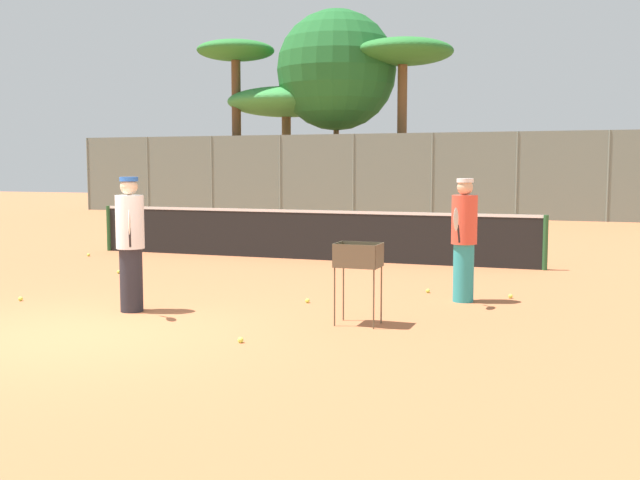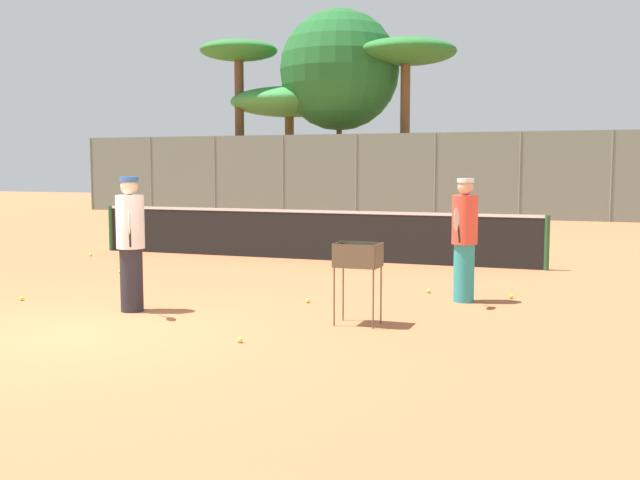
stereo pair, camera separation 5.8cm
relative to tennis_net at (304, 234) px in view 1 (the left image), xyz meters
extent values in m
plane|color=#B7663D|center=(0.00, -7.74, -0.56)|extent=(80.00, 80.00, 0.00)
cylinder|color=#26592D|center=(-4.99, 0.00, -0.02)|extent=(0.10, 0.10, 1.07)
cylinder|color=#26592D|center=(4.99, 0.00, -0.02)|extent=(0.10, 0.10, 1.07)
cube|color=black|center=(0.00, 0.00, -0.05)|extent=(9.97, 0.01, 1.01)
cube|color=white|center=(0.00, 0.00, 0.48)|extent=(9.97, 0.02, 0.06)
cylinder|color=slate|center=(-15.99, 13.91, 1.09)|extent=(0.08, 0.08, 3.30)
cylinder|color=slate|center=(-12.79, 13.91, 1.09)|extent=(0.08, 0.08, 3.30)
cylinder|color=slate|center=(-9.59, 13.91, 1.09)|extent=(0.08, 0.08, 3.30)
cylinder|color=slate|center=(-6.39, 13.91, 1.09)|extent=(0.08, 0.08, 3.30)
cylinder|color=slate|center=(-3.20, 13.91, 1.09)|extent=(0.08, 0.08, 3.30)
cylinder|color=slate|center=(0.00, 13.91, 1.09)|extent=(0.08, 0.08, 3.30)
cylinder|color=slate|center=(3.20, 13.91, 1.09)|extent=(0.08, 0.08, 3.30)
cylinder|color=slate|center=(6.39, 13.91, 1.09)|extent=(0.08, 0.08, 3.30)
cube|color=slate|center=(0.00, 13.91, 1.09)|extent=(31.97, 0.01, 3.30)
cylinder|color=brown|center=(-4.76, 16.38, 1.74)|extent=(0.24, 0.24, 4.60)
sphere|color=#1E6028|center=(-4.76, 16.38, 5.60)|extent=(5.20, 5.20, 5.20)
cylinder|color=brown|center=(-1.74, 16.07, 2.55)|extent=(0.40, 0.40, 6.22)
ellipsoid|color=#28722D|center=(-1.74, 16.07, 6.19)|extent=(4.21, 4.21, 1.05)
cylinder|color=brown|center=(-7.31, 16.83, 1.56)|extent=(0.41, 0.41, 4.23)
ellipsoid|color=#388E42|center=(-7.31, 16.83, 4.34)|extent=(5.31, 5.31, 1.33)
cylinder|color=brown|center=(-9.18, 15.52, 2.78)|extent=(0.41, 0.41, 6.68)
ellipsoid|color=#28722D|center=(-9.18, 15.52, 6.55)|extent=(3.43, 3.43, 0.86)
cylinder|color=teal|center=(4.03, -3.93, -0.13)|extent=(0.31, 0.31, 0.86)
cylinder|color=#E54C38|center=(4.03, -3.93, 0.67)|extent=(0.38, 0.38, 0.72)
sphere|color=#DBB28C|center=(4.03, -3.93, 1.14)|extent=(0.23, 0.23, 0.23)
cylinder|color=white|center=(4.03, -3.93, 1.24)|extent=(0.25, 0.25, 0.06)
cylinder|color=black|center=(4.01, -4.30, 0.49)|extent=(0.04, 0.15, 0.27)
ellipsoid|color=silver|center=(4.00, -4.48, 0.71)|extent=(0.05, 0.40, 0.43)
cylinder|color=#26262D|center=(-0.18, -6.24, -0.12)|extent=(0.31, 0.31, 0.88)
cylinder|color=white|center=(-0.18, -6.24, 0.69)|extent=(0.38, 0.38, 0.73)
sphere|color=#DBB28C|center=(-0.18, -6.24, 1.17)|extent=(0.24, 0.24, 0.24)
cylinder|color=#2659B2|center=(-0.18, -6.24, 1.27)|extent=(0.25, 0.25, 0.06)
cylinder|color=black|center=(0.03, -6.55, 0.50)|extent=(0.11, 0.14, 0.27)
ellipsoid|color=silver|center=(0.13, -6.70, 0.72)|extent=(0.24, 0.35, 0.43)
cylinder|color=brown|center=(2.77, -6.19, -0.19)|extent=(0.02, 0.02, 0.74)
cylinder|color=brown|center=(3.28, -6.19, -0.19)|extent=(0.02, 0.02, 0.74)
cylinder|color=brown|center=(2.77, -5.83, -0.19)|extent=(0.02, 0.02, 0.74)
cylinder|color=brown|center=(3.28, -5.83, -0.19)|extent=(0.02, 0.02, 0.74)
cube|color=brown|center=(3.03, -6.01, 0.19)|extent=(0.55, 0.40, 0.01)
cube|color=brown|center=(3.03, -6.21, 0.34)|extent=(0.55, 0.01, 0.30)
cube|color=brown|center=(3.03, -5.81, 0.34)|extent=(0.55, 0.01, 0.30)
cube|color=brown|center=(2.75, -6.01, 0.34)|extent=(0.01, 0.40, 0.30)
cube|color=brown|center=(3.30, -6.01, 0.34)|extent=(0.01, 0.40, 0.30)
sphere|color=#D1E54C|center=(2.93, -5.93, 0.28)|extent=(0.07, 0.07, 0.07)
sphere|color=#D1E54C|center=(2.94, -6.05, 0.23)|extent=(0.07, 0.07, 0.07)
sphere|color=#D1E54C|center=(2.84, -6.10, 0.28)|extent=(0.07, 0.07, 0.07)
sphere|color=#D1E54C|center=(3.11, -5.98, 0.23)|extent=(0.07, 0.07, 0.07)
sphere|color=#D1E54C|center=(2.89, -5.99, 0.28)|extent=(0.07, 0.07, 0.07)
sphere|color=#D1E54C|center=(3.14, -5.89, 0.28)|extent=(0.07, 0.07, 0.07)
sphere|color=#D1E54C|center=(3.09, -6.16, 0.28)|extent=(0.07, 0.07, 0.07)
sphere|color=#D1E54C|center=(3.22, -5.88, 0.28)|extent=(0.07, 0.07, 0.07)
sphere|color=#D1E54C|center=(2.82, -6.08, 0.23)|extent=(0.07, 0.07, 0.07)
sphere|color=#D1E54C|center=(3.09, -6.14, 0.28)|extent=(0.07, 0.07, 0.07)
sphere|color=#D1E54C|center=(2.92, -5.87, 0.28)|extent=(0.07, 0.07, 0.07)
sphere|color=#D1E54C|center=(2.06, -7.41, -0.53)|extent=(0.07, 0.07, 0.07)
sphere|color=#D1E54C|center=(4.67, -3.41, -0.53)|extent=(0.07, 0.07, 0.07)
sphere|color=#D1E54C|center=(1.89, -4.81, -0.53)|extent=(0.07, 0.07, 0.07)
sphere|color=#D1E54C|center=(-2.51, -3.19, -0.53)|extent=(0.07, 0.07, 0.07)
sphere|color=#D1E54C|center=(3.39, -3.35, -0.53)|extent=(0.07, 0.07, 0.07)
sphere|color=#D1E54C|center=(-4.74, -1.11, -0.53)|extent=(0.07, 0.07, 0.07)
sphere|color=#D1E54C|center=(-2.21, -6.11, -0.53)|extent=(0.07, 0.07, 0.07)
camera|label=1|loc=(5.74, -14.99, 1.45)|focal=42.00mm
camera|label=2|loc=(5.79, -14.97, 1.45)|focal=42.00mm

